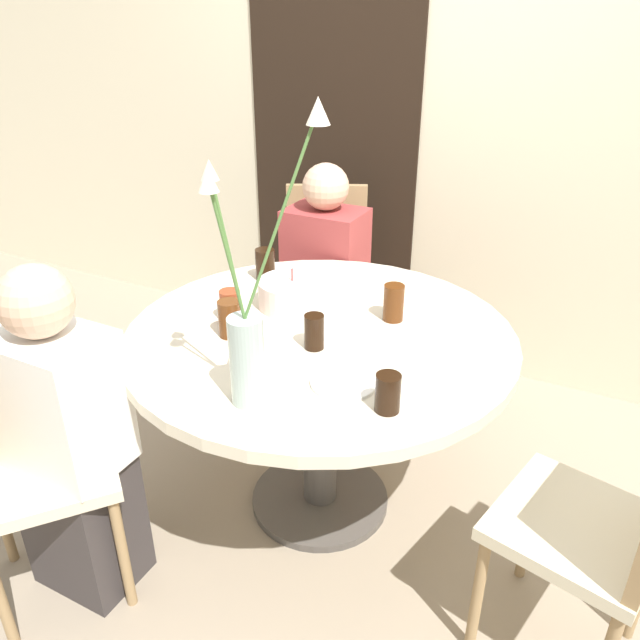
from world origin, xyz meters
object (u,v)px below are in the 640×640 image
at_px(drink_glass_3, 314,332).
at_px(person_guest, 325,290).
at_px(drink_glass_0, 388,393).
at_px(chair_right_flank, 326,273).
at_px(drink_glass_2, 265,264).
at_px(drink_glass_4, 230,319).
at_px(chair_left_flank, 615,519).
at_px(chair_near_front, 8,457).
at_px(flower_vase, 249,327).
at_px(drink_glass_5, 230,306).
at_px(birthday_cake, 293,293).
at_px(person_boy, 69,448).
at_px(side_plate, 343,383).
at_px(drink_glass_1, 394,303).

bearing_deg(drink_glass_3, person_guest, 114.66).
bearing_deg(drink_glass_0, person_guest, 124.16).
bearing_deg(chair_right_flank, drink_glass_3, -90.78).
relative_size(drink_glass_2, drink_glass_4, 1.01).
relative_size(drink_glass_0, drink_glass_4, 0.88).
bearing_deg(chair_left_flank, chair_near_front, -57.77).
xyz_separation_m(drink_glass_0, drink_glass_3, (-0.32, 0.21, 0.00)).
height_order(drink_glass_3, drink_glass_4, drink_glass_4).
height_order(flower_vase, person_guest, flower_vase).
bearing_deg(drink_glass_5, birthday_cake, 55.14).
bearing_deg(person_boy, drink_glass_5, 70.05).
height_order(chair_near_front, birthday_cake, chair_near_front).
bearing_deg(drink_glass_3, chair_left_flank, -7.29).
bearing_deg(flower_vase, drink_glass_0, 19.62).
bearing_deg(side_plate, person_boy, -152.08).
distance_m(chair_right_flank, drink_glass_3, 1.11).
height_order(flower_vase, drink_glass_0, flower_vase).
xyz_separation_m(drink_glass_3, person_boy, (-0.54, -0.53, -0.27)).
height_order(side_plate, drink_glass_3, drink_glass_3).
bearing_deg(drink_glass_2, drink_glass_0, -38.89).
bearing_deg(chair_near_front, drink_glass_2, -63.34).
relative_size(drink_glass_1, person_boy, 0.12).
relative_size(drink_glass_1, drink_glass_2, 1.03).
xyz_separation_m(chair_right_flank, drink_glass_2, (0.03, -0.59, 0.26)).
bearing_deg(flower_vase, drink_glass_5, 131.39).
bearing_deg(drink_glass_4, drink_glass_5, 123.60).
distance_m(drink_glass_1, drink_glass_2, 0.57).
bearing_deg(chair_right_flank, person_guest, -90.00).
distance_m(flower_vase, drink_glass_3, 0.37).
distance_m(birthday_cake, side_plate, 0.54).
bearing_deg(person_guest, birthday_cake, -73.61).
bearing_deg(drink_glass_2, birthday_cake, -37.37).
distance_m(chair_right_flank, drink_glass_4, 1.08).
bearing_deg(drink_glass_0, chair_right_flank, 123.20).
bearing_deg(drink_glass_4, birthday_cake, 75.97).
bearing_deg(chair_near_front, drink_glass_5, -75.05).
xyz_separation_m(flower_vase, person_guest, (-0.37, 1.17, -0.44)).
height_order(chair_right_flank, chair_left_flank, same).
relative_size(chair_left_flank, drink_glass_4, 7.75).
bearing_deg(drink_glass_5, drink_glass_0, -20.51).
height_order(chair_near_front, drink_glass_0, chair_near_front).
height_order(flower_vase, person_boy, flower_vase).
height_order(side_plate, person_boy, person_boy).
relative_size(drink_glass_0, person_guest, 0.10).
height_order(chair_left_flank, flower_vase, flower_vase).
bearing_deg(flower_vase, chair_near_front, -152.91).
distance_m(chair_left_flank, birthday_cake, 1.20).
xyz_separation_m(chair_near_front, side_plate, (0.81, 0.50, 0.20)).
xyz_separation_m(chair_right_flank, drink_glass_3, (0.45, -0.98, 0.25)).
height_order(side_plate, drink_glass_2, drink_glass_2).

